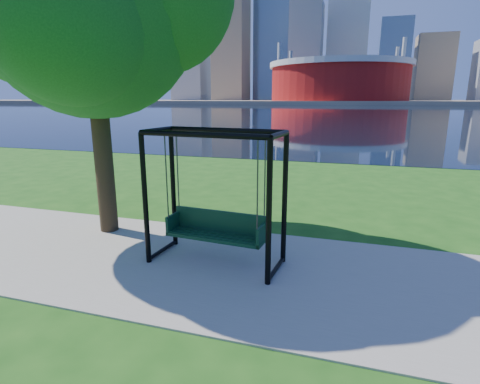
% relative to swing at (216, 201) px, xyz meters
% --- Properties ---
extents(ground, '(900.00, 900.00, 0.00)m').
position_rel_swing_xyz_m(ground, '(0.10, 0.27, -1.22)').
color(ground, '#1E5114').
rests_on(ground, ground).
extents(path, '(120.00, 4.00, 0.03)m').
position_rel_swing_xyz_m(path, '(0.10, -0.23, -1.20)').
color(path, '#9E937F').
rests_on(path, ground).
extents(river, '(900.00, 180.00, 0.02)m').
position_rel_swing_xyz_m(river, '(0.10, 102.27, -1.21)').
color(river, black).
rests_on(river, ground).
extents(far_bank, '(900.00, 228.00, 2.00)m').
position_rel_swing_xyz_m(far_bank, '(0.10, 306.27, -0.22)').
color(far_bank, '#937F60').
rests_on(far_bank, ground).
extents(stadium, '(83.00, 83.00, 32.00)m').
position_rel_swing_xyz_m(stadium, '(-9.90, 235.27, 13.01)').
color(stadium, maroon).
rests_on(stadium, far_bank).
extents(skyline, '(392.00, 66.00, 96.50)m').
position_rel_swing_xyz_m(skyline, '(-4.17, 319.67, 34.67)').
color(skyline, gray).
rests_on(skyline, far_bank).
extents(swing, '(2.53, 1.25, 2.52)m').
position_rel_swing_xyz_m(swing, '(0.00, 0.00, 0.00)').
color(swing, black).
rests_on(swing, ground).
extents(park_tree, '(5.76, 5.21, 7.16)m').
position_rel_swing_xyz_m(park_tree, '(-3.09, 0.96, 3.75)').
color(park_tree, '#2E2314').
rests_on(park_tree, ground).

